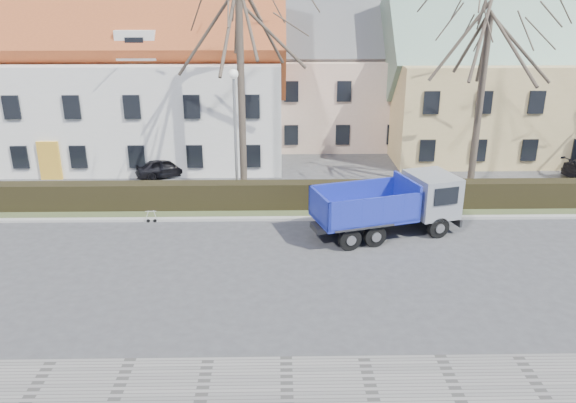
{
  "coord_description": "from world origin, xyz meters",
  "views": [
    {
      "loc": [
        -0.19,
        -19.56,
        9.84
      ],
      "look_at": [
        0.22,
        2.72,
        1.6
      ],
      "focal_mm": 35.0,
      "sensor_mm": 36.0,
      "label": 1
    }
  ],
  "objects_px": {
    "dump_truck": "(382,207)",
    "streetlight": "(236,138)",
    "parked_car_a": "(166,167)",
    "cart_frame": "(147,216)"
  },
  "relations": [
    {
      "from": "dump_truck",
      "to": "parked_car_a",
      "type": "relative_size",
      "value": 1.91
    },
    {
      "from": "streetlight",
      "to": "parked_car_a",
      "type": "bearing_deg",
      "value": 135.17
    },
    {
      "from": "dump_truck",
      "to": "cart_frame",
      "type": "xyz_separation_m",
      "value": [
        -10.45,
        1.6,
        -0.99
      ]
    },
    {
      "from": "streetlight",
      "to": "cart_frame",
      "type": "bearing_deg",
      "value": -146.67
    },
    {
      "from": "parked_car_a",
      "to": "dump_truck",
      "type": "bearing_deg",
      "value": -148.57
    },
    {
      "from": "dump_truck",
      "to": "streetlight",
      "type": "bearing_deg",
      "value": 130.37
    },
    {
      "from": "cart_frame",
      "to": "parked_car_a",
      "type": "relative_size",
      "value": 0.2
    },
    {
      "from": "dump_truck",
      "to": "cart_frame",
      "type": "distance_m",
      "value": 10.62
    },
    {
      "from": "parked_car_a",
      "to": "streetlight",
      "type": "bearing_deg",
      "value": -155.12
    },
    {
      "from": "streetlight",
      "to": "cart_frame",
      "type": "xyz_separation_m",
      "value": [
        -3.98,
        -2.62,
        -3.02
      ]
    }
  ]
}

